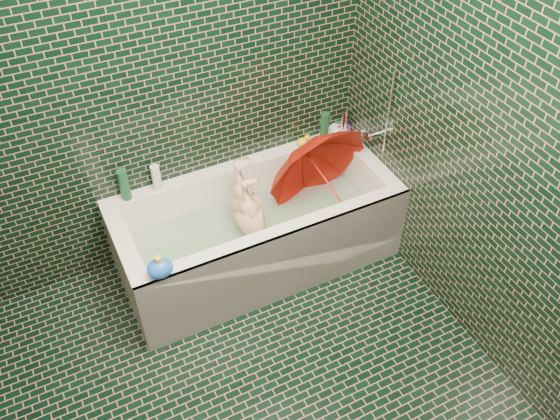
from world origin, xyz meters
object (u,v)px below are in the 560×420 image
bath_toy (160,268)px  umbrella (328,182)px  rubber_duck (303,141)px  child (255,230)px  bathtub (258,238)px

bath_toy → umbrella: bearing=30.6°
umbrella → rubber_duck: 0.38m
child → rubber_duck: (0.51, 0.34, 0.28)m
child → bath_toy: 0.79m
rubber_duck → bath_toy: bearing=-131.6°
umbrella → rubber_duck: umbrella is taller
bathtub → rubber_duck: 0.69m
bathtub → child: (-0.03, -0.02, 0.10)m
child → rubber_duck: 0.68m
bathtub → umbrella: size_ratio=2.56×
child → umbrella: umbrella is taller
bathtub → child: 0.10m
rubber_duck → bath_toy: size_ratio=0.65×
bathtub → child: bearing=-141.8°
rubber_duck → bath_toy: bath_toy is taller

